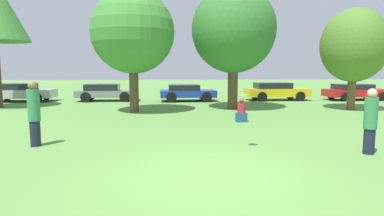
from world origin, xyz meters
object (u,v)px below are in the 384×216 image
at_px(parked_car_grey, 106,92).
at_px(parked_car_yellow, 276,91).
at_px(parked_car_silver, 20,92).
at_px(frisbee, 244,95).
at_px(tree_2, 234,30).
at_px(tree_3, 354,46).
at_px(person_catcher, 370,121).
at_px(tree_1, 133,32).
at_px(parked_car_red, 356,91).
at_px(person_thrower, 34,113).
at_px(bystander_sitting, 241,112).
at_px(parked_car_blue, 187,92).

xyz_separation_m(parked_car_grey, parked_car_yellow, (12.13, -0.20, 0.03)).
bearing_deg(parked_car_silver, frisbee, -51.41).
distance_m(tree_2, tree_3, 6.56).
xyz_separation_m(person_catcher, parked_car_yellow, (2.26, 14.71, -0.21)).
xyz_separation_m(tree_1, tree_2, (5.37, 1.10, 0.29)).
xyz_separation_m(frisbee, tree_3, (7.86, 8.36, 1.97)).
distance_m(tree_2, parked_car_silver, 15.25).
height_order(tree_1, tree_2, tree_2).
height_order(frisbee, tree_1, tree_1).
bearing_deg(parked_car_red, person_catcher, -121.83).
xyz_separation_m(person_thrower, parked_car_silver, (-6.50, 13.47, -0.31)).
relative_size(bystander_sitting, parked_car_blue, 0.26).
distance_m(person_catcher, parked_car_red, 16.59).
bearing_deg(parked_car_red, bystander_sitting, -141.37).
xyz_separation_m(bystander_sitting, parked_car_blue, (-1.92, 9.02, 0.23)).
height_order(person_catcher, parked_car_grey, person_catcher).
relative_size(tree_1, parked_car_red, 1.36).
bearing_deg(parked_car_silver, person_catcher, -46.24).
height_order(tree_2, parked_car_silver, tree_2).
bearing_deg(tree_3, tree_1, -178.63).
xyz_separation_m(tree_2, parked_car_silver, (-13.91, 5.03, -3.71)).
distance_m(person_catcher, parked_car_yellow, 14.88).
bearing_deg(parked_car_blue, tree_3, -33.96).
bearing_deg(tree_3, bystander_sitting, -152.03).
relative_size(person_thrower, parked_car_red, 0.42).
bearing_deg(tree_2, parked_car_yellow, 49.88).
xyz_separation_m(tree_2, parked_car_blue, (-2.38, 4.53, -3.74)).
relative_size(bystander_sitting, parked_car_red, 0.22).
xyz_separation_m(frisbee, parked_car_yellow, (5.48, 14.00, -0.85)).
xyz_separation_m(person_thrower, parked_car_grey, (-0.66, 13.46, -0.33)).
relative_size(parked_car_grey, parked_car_blue, 1.08).
xyz_separation_m(tree_3, parked_car_grey, (-14.51, 5.84, -2.85)).
relative_size(parked_car_silver, parked_car_grey, 1.05).
height_order(parked_car_yellow, parked_car_red, parked_car_yellow).
relative_size(tree_2, tree_3, 1.24).
bearing_deg(parked_car_blue, parked_car_silver, 174.81).
height_order(person_catcher, parked_car_blue, person_catcher).
height_order(parked_car_silver, parked_car_yellow, parked_car_yellow).
bearing_deg(person_catcher, tree_3, -108.18).
xyz_separation_m(parked_car_silver, parked_car_blue, (11.53, -0.50, -0.03)).
bearing_deg(tree_1, frisbee, -63.92).
height_order(parked_car_grey, parked_car_yellow, parked_car_yellow).
distance_m(person_thrower, parked_car_blue, 13.92).
bearing_deg(person_thrower, parked_car_silver, 124.69).
distance_m(person_thrower, parked_car_yellow, 17.54).
height_order(bystander_sitting, parked_car_grey, parked_car_grey).
bearing_deg(person_catcher, parked_car_red, -110.17).
bearing_deg(parked_car_blue, tree_2, -65.02).
height_order(person_thrower, parked_car_grey, person_thrower).
relative_size(person_thrower, person_catcher, 1.09).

